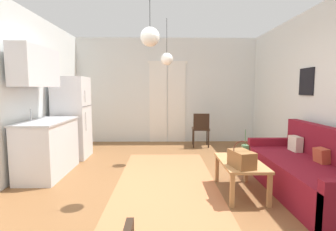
% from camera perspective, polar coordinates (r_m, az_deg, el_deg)
% --- Properties ---
extents(ground_plane, '(5.32, 7.63, 0.10)m').
position_cam_1_polar(ground_plane, '(3.64, 0.36, -17.98)').
color(ground_plane, brown).
extents(wall_back, '(4.92, 0.13, 2.76)m').
position_cam_1_polar(wall_back, '(6.89, -0.35, 5.49)').
color(wall_back, silver).
rests_on(wall_back, ground_plane).
extents(area_rug, '(1.48, 3.27, 0.01)m').
position_cam_1_polar(area_rug, '(4.03, -0.39, -14.68)').
color(area_rug, '#B26B42').
rests_on(area_rug, ground_plane).
extents(couch, '(0.85, 2.14, 0.91)m').
position_cam_1_polar(couch, '(4.01, 29.23, -11.31)').
color(couch, maroon).
rests_on(couch, ground_plane).
extents(coffee_table, '(0.53, 0.95, 0.45)m').
position_cam_1_polar(coffee_table, '(3.69, 15.84, -10.64)').
color(coffee_table, '#B27F4C').
rests_on(coffee_table, ground_plane).
extents(bamboo_vase, '(0.10, 0.10, 0.43)m').
position_cam_1_polar(bamboo_vase, '(3.74, 16.77, -7.85)').
color(bamboo_vase, '#47704C').
rests_on(bamboo_vase, coffee_table).
extents(handbag, '(0.30, 0.39, 0.34)m').
position_cam_1_polar(handbag, '(3.38, 16.09, -9.23)').
color(handbag, brown).
rests_on(handbag, coffee_table).
extents(refrigerator, '(0.65, 0.65, 1.67)m').
position_cam_1_polar(refrigerator, '(5.63, -20.58, -0.45)').
color(refrigerator, white).
rests_on(refrigerator, ground_plane).
extents(kitchen_counter, '(0.62, 1.26, 2.09)m').
position_cam_1_polar(kitchen_counter, '(4.68, -25.70, -2.43)').
color(kitchen_counter, silver).
rests_on(kitchen_counter, ground_plane).
extents(accent_chair, '(0.44, 0.42, 0.83)m').
position_cam_1_polar(accent_chair, '(6.32, 7.33, -2.69)').
color(accent_chair, black).
rests_on(accent_chair, ground_plane).
extents(pendant_lamp_near, '(0.24, 0.24, 0.80)m').
position_cam_1_polar(pendant_lamp_near, '(3.37, -4.03, 17.08)').
color(pendant_lamp_near, black).
extents(pendant_lamp_far, '(0.23, 0.23, 0.88)m').
position_cam_1_polar(pendant_lamp_far, '(5.01, -0.27, 12.48)').
color(pendant_lamp_far, black).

